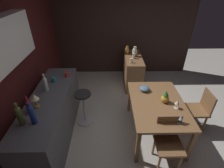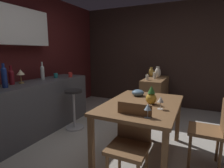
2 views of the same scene
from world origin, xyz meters
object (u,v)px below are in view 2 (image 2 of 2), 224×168
sideboard_cabinet (155,96)px  wine_bottle_cobalt (4,76)px  fruit_bowl (138,93)px  cup_red (70,75)px  pillar_candle_tall (147,77)px  wine_glass_left (148,108)px  dining_table (142,109)px  pineapple_centerpiece (151,96)px  wine_glass_right (161,100)px  vase_ceramic_ivory (158,73)px  wine_bottle_clear (42,72)px  chair_by_doorway (212,130)px  vase_brass (151,72)px  bar_stool (74,108)px  pillar_candle_short (154,76)px  wine_bottle_ruby (11,76)px  cup_teal (56,75)px  chair_near_window (130,142)px  counter_lamp (21,73)px

sideboard_cabinet → wine_bottle_cobalt: wine_bottle_cobalt is taller
fruit_bowl → cup_red: 1.57m
pillar_candle_tall → wine_glass_left: bearing=-165.2°
dining_table → pineapple_centerpiece: 0.22m
wine_glass_right → vase_ceramic_ivory: bearing=12.4°
sideboard_cabinet → wine_bottle_clear: bearing=132.9°
chair_by_doorway → vase_brass: size_ratio=3.77×
pineapple_centerpiece → sideboard_cabinet: bearing=10.2°
bar_stool → pillar_candle_tall: bearing=-42.4°
wine_glass_left → fruit_bowl: size_ratio=0.77×
wine_bottle_cobalt → vase_brass: wine_bottle_cobalt is taller
dining_table → pillar_candle_short: bearing=7.3°
fruit_bowl → pillar_candle_tall: pillar_candle_tall is taller
wine_bottle_ruby → cup_teal: (0.88, -0.10, -0.09)m
pillar_candle_tall → pillar_candle_short: (0.26, -0.10, 0.01)m
wine_glass_right → pineapple_centerpiece: (0.16, 0.15, -0.01)m
chair_near_window → wine_bottle_cobalt: size_ratio=2.46×
chair_near_window → wine_bottle_clear: bearing=69.0°
pineapple_centerpiece → cup_red: 1.94m
wine_bottle_clear → counter_lamp: (-0.45, 0.01, 0.03)m
chair_by_doorway → wine_bottle_ruby: bearing=100.1°
wine_bottle_ruby → pillar_candle_short: bearing=-40.2°
bar_stool → counter_lamp: 1.08m
fruit_bowl → vase_ceramic_ivory: vase_ceramic_ivory is taller
sideboard_cabinet → vase_brass: size_ratio=4.85×
counter_lamp → vase_ceramic_ivory: bearing=-40.1°
cup_red → cup_teal: size_ratio=1.04×
wine_glass_left → cup_red: (1.16, 1.91, 0.10)m
wine_bottle_clear → cup_teal: size_ratio=3.07×
chair_by_doorway → bar_stool: chair_by_doorway is taller
dining_table → vase_ceramic_ivory: vase_ceramic_ivory is taller
dining_table → fruit_bowl: (0.36, 0.17, 0.13)m
fruit_bowl → counter_lamp: (-0.63, 1.80, 0.28)m
cup_red → sideboard_cabinet: bearing=-52.9°
dining_table → chair_near_window: (-0.59, -0.05, -0.18)m
wine_bottle_cobalt → vase_ceramic_ivory: wine_bottle_cobalt is taller
dining_table → cup_red: (0.67, 1.71, 0.29)m
chair_by_doorway → chair_near_window: bearing=131.1°
chair_by_doorway → pillar_candle_tall: pillar_candle_tall is taller
wine_bottle_cobalt → pillar_candle_short: bearing=-35.4°
wine_bottle_ruby → chair_near_window: bearing=-95.2°
dining_table → vase_brass: 2.07m
sideboard_cabinet → pillar_candle_tall: size_ratio=7.97×
pillar_candle_short → bar_stool: bearing=141.0°
cup_teal → counter_lamp: bearing=175.4°
wine_glass_right → vase_ceramic_ivory: size_ratio=0.60×
cup_teal → vase_brass: vase_brass is taller
bar_stool → vase_ceramic_ivory: size_ratio=2.82×
chair_near_window → chair_by_doorway: chair_near_window is taller
fruit_bowl → wine_bottle_clear: (-0.19, 1.79, 0.26)m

